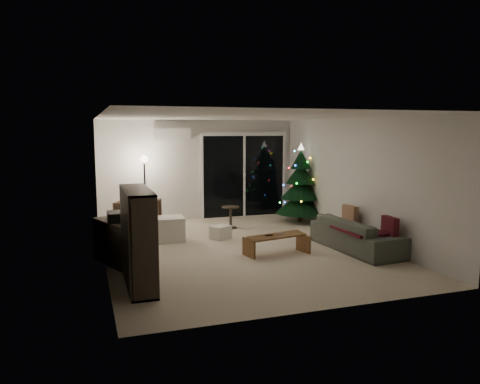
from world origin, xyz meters
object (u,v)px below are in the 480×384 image
object	(u,v)px
media_cabinet	(120,242)
bookshelf	(126,239)
armchair	(138,216)
sofa	(357,234)
coffee_table	(277,245)
christmas_tree	(301,183)

from	to	relation	value
media_cabinet	bookshelf	bearing A→B (deg)	-111.63
media_cabinet	armchair	distance (m)	2.37
sofa	coffee_table	size ratio (longest dim) A/B	1.80
armchair	coffee_table	bearing A→B (deg)	158.19
armchair	christmas_tree	size ratio (longest dim) A/B	0.43
armchair	bookshelf	bearing A→B (deg)	109.15
sofa	armchair	bearing A→B (deg)	49.32
bookshelf	sofa	world-z (taller)	bookshelf
media_cabinet	coffee_table	size ratio (longest dim) A/B	1.04
sofa	media_cabinet	bearing A→B (deg)	79.66
media_cabinet	armchair	world-z (taller)	armchair
coffee_table	christmas_tree	size ratio (longest dim) A/B	0.59
bookshelf	christmas_tree	size ratio (longest dim) A/B	0.73
sofa	christmas_tree	bearing A→B (deg)	-7.69
coffee_table	christmas_tree	xyz separation A→B (m)	(1.74, 2.62, 0.79)
coffee_table	armchair	bearing A→B (deg)	118.20
coffee_table	christmas_tree	distance (m)	3.24
bookshelf	armchair	size ratio (longest dim) A/B	1.71
media_cabinet	coffee_table	world-z (taller)	media_cabinet
sofa	coffee_table	xyz separation A→B (m)	(-1.55, 0.19, -0.12)
bookshelf	coffee_table	world-z (taller)	bookshelf
media_cabinet	sofa	size ratio (longest dim) A/B	0.58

